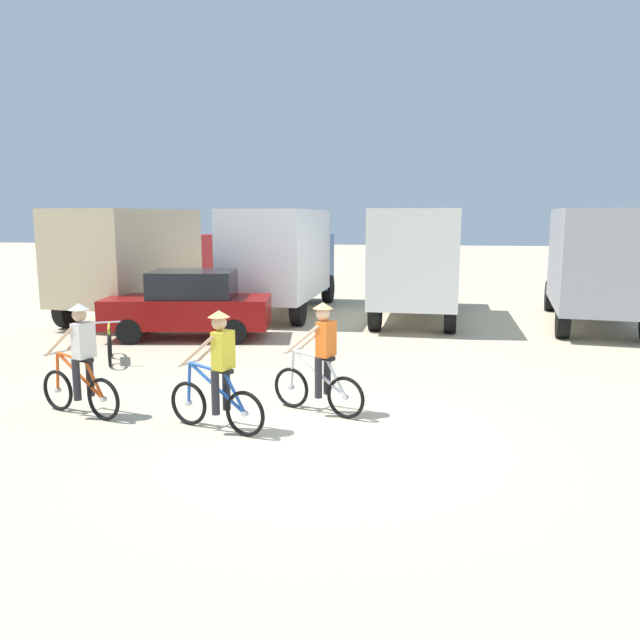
# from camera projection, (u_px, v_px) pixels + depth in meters

# --- Properties ---
(ground_plane) EXTENTS (120.00, 120.00, 0.00)m
(ground_plane) POSITION_uv_depth(u_px,v_px,m) (324.00, 434.00, 9.16)
(ground_plane) COLOR beige
(box_truck_tan_camper) EXTENTS (3.02, 6.95, 3.35)m
(box_truck_tan_camper) POSITION_uv_depth(u_px,v_px,m) (139.00, 257.00, 19.48)
(box_truck_tan_camper) COLOR #CCB78E
(box_truck_tan_camper) RESTS_ON ground
(box_truck_avon_van) EXTENTS (2.67, 6.85, 3.35)m
(box_truck_avon_van) POSITION_uv_depth(u_px,v_px,m) (283.00, 256.00, 20.27)
(box_truck_avon_van) COLOR white
(box_truck_avon_van) RESTS_ON ground
(box_truck_white_box) EXTENTS (2.70, 6.86, 3.35)m
(box_truck_white_box) POSITION_uv_depth(u_px,v_px,m) (417.00, 258.00, 19.10)
(box_truck_white_box) COLOR white
(box_truck_white_box) RESTS_ON ground
(box_truck_grey_hauler) EXTENTS (3.28, 7.01, 3.35)m
(box_truck_grey_hauler) POSITION_uv_depth(u_px,v_px,m) (597.00, 261.00, 17.89)
(box_truck_grey_hauler) COLOR #9E9EA3
(box_truck_grey_hauler) RESTS_ON ground
(sedan_parked) EXTENTS (4.41, 2.33, 1.76)m
(sedan_parked) POSITION_uv_depth(u_px,v_px,m) (189.00, 305.00, 16.17)
(sedan_parked) COLOR maroon
(sedan_parked) RESTS_ON ground
(cyclist_orange_shirt) EXTENTS (1.64, 0.75, 1.82)m
(cyclist_orange_shirt) POSITION_uv_depth(u_px,v_px,m) (81.00, 364.00, 9.85)
(cyclist_orange_shirt) COLOR black
(cyclist_orange_shirt) RESTS_ON ground
(cyclist_cowboy_hat) EXTENTS (1.64, 0.75, 1.82)m
(cyclist_cowboy_hat) POSITION_uv_depth(u_px,v_px,m) (218.00, 376.00, 9.14)
(cyclist_cowboy_hat) COLOR black
(cyclist_cowboy_hat) RESTS_ON ground
(cyclist_near_camera) EXTENTS (1.59, 0.83, 1.82)m
(cyclist_near_camera) POSITION_uv_depth(u_px,v_px,m) (321.00, 362.00, 9.97)
(cyclist_near_camera) COLOR black
(cyclist_near_camera) RESTS_ON ground
(bicycle_spare) EXTENTS (0.85, 1.58, 0.97)m
(bicycle_spare) POSITION_uv_depth(u_px,v_px,m) (110.00, 344.00, 13.66)
(bicycle_spare) COLOR black
(bicycle_spare) RESTS_ON ground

